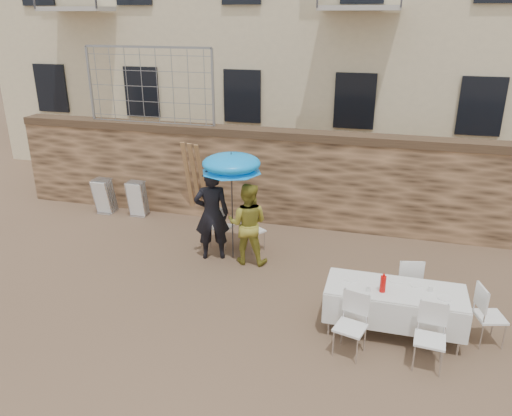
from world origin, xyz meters
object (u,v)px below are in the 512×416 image
(umbrella, at_px, (231,167))
(chair_stack_left, at_px, (108,194))
(soda_bottle, at_px, (383,284))
(table_chair_front_left, at_px, (350,326))
(table_chair_front_right, at_px, (430,338))
(couple_chair_left, at_px, (221,226))
(chair_stack_right, at_px, (140,197))
(man_suit, at_px, (212,214))
(banquet_table, at_px, (396,291))
(woman_dress, at_px, (248,224))
(table_chair_back, at_px, (407,282))
(couple_chair_right, at_px, (253,229))
(table_chair_side, at_px, (490,315))

(umbrella, height_order, chair_stack_left, umbrella)
(soda_bottle, distance_m, table_chair_front_left, 0.84)
(chair_stack_left, bearing_deg, table_chair_front_right, -29.10)
(table_chair_front_left, bearing_deg, couple_chair_left, 150.18)
(couple_chair_left, xyz_separation_m, chair_stack_left, (-3.48, 1.22, -0.02))
(table_chair_front_right, relative_size, chair_stack_right, 1.04)
(man_suit, distance_m, banquet_table, 4.01)
(banquet_table, height_order, chair_stack_right, chair_stack_right)
(table_chair_front_right, bearing_deg, table_chair_front_left, -175.04)
(umbrella, height_order, banquet_table, umbrella)
(woman_dress, xyz_separation_m, banquet_table, (2.87, -1.70, -0.10))
(banquet_table, distance_m, table_chair_back, 0.86)
(couple_chair_right, relative_size, table_chair_front_left, 1.00)
(table_chair_front_left, height_order, table_chair_front_right, same)
(table_chair_front_right, bearing_deg, soda_bottle, 144.36)
(table_chair_front_left, relative_size, chair_stack_left, 1.04)
(man_suit, relative_size, table_chair_front_left, 2.00)
(table_chair_front_right, height_order, chair_stack_left, table_chair_front_right)
(table_chair_back, xyz_separation_m, chair_stack_left, (-7.29, 2.68, -0.02))
(banquet_table, xyz_separation_m, table_chair_back, (0.20, 0.80, -0.25))
(table_chair_back, relative_size, table_chair_side, 1.00)
(woman_dress, height_order, table_chair_side, woman_dress)
(soda_bottle, distance_m, chair_stack_right, 7.02)
(couple_chair_right, distance_m, soda_bottle, 3.65)
(soda_bottle, relative_size, table_chair_front_right, 0.27)
(table_chair_front_left, relative_size, table_chair_side, 1.00)
(man_suit, distance_m, soda_bottle, 3.89)
(table_chair_front_left, distance_m, table_chair_back, 1.74)
(table_chair_front_left, height_order, chair_stack_left, table_chair_front_left)
(man_suit, bearing_deg, table_chair_front_right, 129.53)
(soda_bottle, bearing_deg, couple_chair_right, 138.55)
(table_chair_back, height_order, chair_stack_right, table_chair_back)
(banquet_table, relative_size, chair_stack_right, 2.28)
(couple_chair_right, height_order, soda_bottle, soda_bottle)
(couple_chair_left, relative_size, table_chair_back, 1.00)
(umbrella, relative_size, couple_chair_left, 2.15)
(table_chair_front_left, xyz_separation_m, chair_stack_right, (-5.59, 4.23, -0.02))
(man_suit, bearing_deg, soda_bottle, 131.85)
(chair_stack_right, bearing_deg, banquet_table, -29.30)
(banquet_table, distance_m, table_chair_side, 1.43)
(table_chair_back, bearing_deg, table_chair_front_left, 50.33)
(banquet_table, xyz_separation_m, table_chair_front_right, (0.50, -0.75, -0.25))
(table_chair_side, bearing_deg, man_suit, 56.53)
(table_chair_front_right, bearing_deg, banquet_table, 128.65)
(soda_bottle, height_order, table_chair_side, soda_bottle)
(couple_chair_right, height_order, table_chair_front_right, same)
(woman_dress, height_order, chair_stack_right, woman_dress)
(couple_chair_right, xyz_separation_m, banquet_table, (2.92, -2.25, 0.25))
(umbrella, distance_m, table_chair_front_left, 3.94)
(soda_bottle, bearing_deg, man_suit, 151.57)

